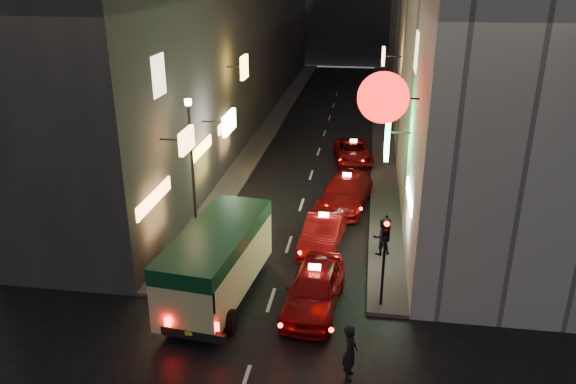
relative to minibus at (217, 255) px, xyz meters
The scene contains 13 objects.
building_left 27.23m from the minibus, 103.33° to the left, with size 7.48×52.00×18.00m.
building_right 28.35m from the minibus, 68.72° to the left, with size 8.27×52.00×18.00m.
sidewalk_left 25.70m from the minibus, 95.15° to the left, with size 1.50×52.00×0.15m, color #474442.
sidewalk_right 26.33m from the minibus, 76.36° to the left, with size 1.50×52.00×0.15m, color #474442.
minibus is the anchor object (origin of this frame).
taxi_near 3.66m from the minibus, ahead, with size 2.78×5.87×1.98m.
taxi_second 5.84m from the minibus, 53.15° to the left, with size 2.65×5.39×1.83m.
taxi_third 10.35m from the minibus, 65.95° to the left, with size 3.15×5.99×1.99m.
taxi_far 16.93m from the minibus, 75.37° to the left, with size 2.67×4.93×1.66m.
pedestrian_crossing 6.27m from the minibus, 36.66° to the right, with size 0.67×0.43×2.04m, color black.
pedestrian_sidewalk 7.19m from the minibus, 33.77° to the left, with size 0.67×0.42×1.79m, color black.
traffic_light 6.02m from the minibus, ahead, with size 0.26×0.43×3.50m.
lamp_post 5.44m from the minibus, 116.39° to the left, with size 0.28×0.28×6.22m.
Camera 1 is at (3.24, -8.93, 11.46)m, focal length 35.00 mm.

